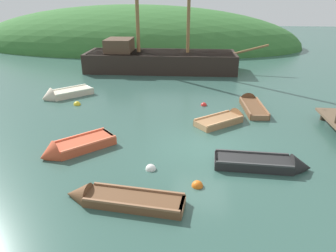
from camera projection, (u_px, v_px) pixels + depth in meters
The scene contains 13 objects.
ground_plane at pixel (202, 148), 13.37m from camera, with size 120.00×120.00×0.00m, color #33564C.
shore_hill at pixel (134, 46), 40.72m from camera, with size 42.89×19.68×10.25m, color #387033.
sailing_ship at pixel (159, 64), 26.97m from camera, with size 15.68×4.43×11.27m.
rowboat_near_dock at pixel (251, 105), 18.28m from camera, with size 1.31×3.95×1.01m.
rowboat_far at pixel (116, 200), 9.84m from camera, with size 4.00×1.31×0.90m.
rowboat_outer_right at pixel (267, 165), 11.81m from camera, with size 3.67×1.15×1.00m.
rowboat_outer_left at pixel (73, 148), 13.07m from camera, with size 3.08×3.05×1.12m.
rowboat_center at pixel (226, 120), 16.08m from camera, with size 3.07×2.81×1.04m.
rowboat_portside at pixel (64, 95), 20.07m from camera, with size 3.20×3.19×1.22m.
buoy_red at pixel (204, 105), 18.54m from camera, with size 0.37×0.37×0.37m, color red.
buoy_orange at pixel (197, 186), 10.70m from camera, with size 0.41×0.41×0.41m, color orange.
buoy_white at pixel (151, 169), 11.74m from camera, with size 0.41×0.41×0.41m, color white.
buoy_yellow at pixel (77, 105), 18.66m from camera, with size 0.43×0.43×0.43m, color yellow.
Camera 1 is at (-0.27, -12.01, 6.15)m, focal length 32.70 mm.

